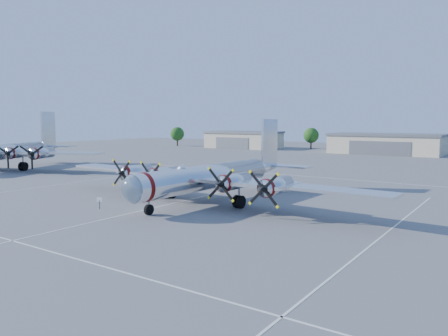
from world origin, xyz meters
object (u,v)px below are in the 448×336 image
Objects in this scene: hangar_west at (244,140)px; bomber_west at (8,169)px; tree_far_west at (177,134)px; info_placard at (99,201)px; hangar_center at (386,144)px; main_bomber_b29 at (213,200)px; tree_west at (311,135)px.

hangar_west is 77.97m from bomber_west.
bomber_west is (-2.26, -77.89, -2.71)m from hangar_west.
tree_far_west is 5.63× the size of info_placard.
tree_far_west is (-25.00, -3.96, 1.51)m from hangar_west.
tree_far_west is at bearing 87.48° from bomber_west.
info_placard is (66.01, -88.70, -3.39)m from tree_far_west.
hangar_west and hangar_center have the same top height.
hangar_west is 0.56× the size of main_bomber_b29.
bomber_west is at bearing 145.28° from info_placard.
tree_far_west reaches higher than bomber_west.
tree_far_west is at bearing 110.79° from info_placard.
tree_west is 94.52m from main_bomber_b29.
tree_far_west reaches higher than main_bomber_b29.
tree_west is 88.86m from bomber_west.
hangar_west is 0.79× the size of hangar_center.
hangar_west reaches higher than info_placard.
tree_west is (-25.00, 8.04, 1.51)m from hangar_center.
tree_far_west is 1.00× the size of tree_west.
info_placard is (43.26, -14.77, 0.83)m from bomber_west.
hangar_center is 70.13m from tree_far_west.
tree_west is 0.16× the size of bomber_west.
hangar_center is (45.00, -0.00, -0.00)m from hangar_west.
hangar_west is at bearing 98.00° from info_placard.
hangar_center is at bearing -0.00° from hangar_west.
main_bomber_b29 is at bearing -60.05° from hangar_west.
info_placard is at bearing -92.47° from hangar_center.
tree_west is (20.00, 8.04, 1.51)m from hangar_west.
tree_far_west is (-70.00, -3.96, 1.51)m from hangar_center.
hangar_center is 92.77m from info_placard.
hangar_center is 82.39m from main_bomber_b29.
hangar_west is at bearing 122.64° from main_bomber_b29.
tree_far_west is at bearing -170.99° from hangar_west.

